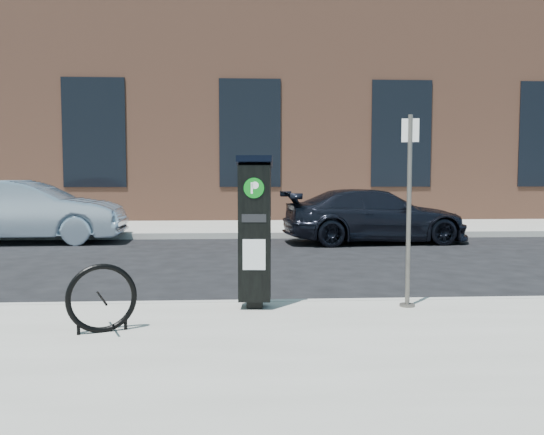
{
  "coord_description": "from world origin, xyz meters",
  "views": [
    {
      "loc": [
        -0.36,
        -6.89,
        1.69
      ],
      "look_at": [
        0.06,
        0.5,
        1.12
      ],
      "focal_mm": 38.0,
      "sensor_mm": 36.0,
      "label": 1
    }
  ],
  "objects": [
    {
      "name": "curb_near",
      "position": [
        0.0,
        -0.02,
        0.07
      ],
      "size": [
        60.0,
        0.12,
        0.16
      ],
      "primitive_type": "cube",
      "color": "#9E9B93",
      "rests_on": "ground"
    },
    {
      "name": "parking_kiosk",
      "position": [
        -0.19,
        -0.35,
        1.04
      ],
      "size": [
        0.43,
        0.38,
        1.74
      ],
      "rotation": [
        0.0,
        0.0,
        -0.08
      ],
      "color": "black",
      "rests_on": "sidewalk_near"
    },
    {
      "name": "sign_pole",
      "position": [
        1.58,
        -0.4,
        1.25
      ],
      "size": [
        0.19,
        0.18,
        2.21
      ],
      "rotation": [
        0.0,
        0.0,
        -0.24
      ],
      "color": "#5D5652",
      "rests_on": "sidewalk_near"
    },
    {
      "name": "sidewalk_far",
      "position": [
        0.0,
        14.0,
        0.07
      ],
      "size": [
        60.0,
        12.0,
        0.15
      ],
      "primitive_type": "cube",
      "color": "gray",
      "rests_on": "ground"
    },
    {
      "name": "car_silver",
      "position": [
        -5.54,
        7.4,
        0.76
      ],
      "size": [
        4.7,
        1.81,
        1.53
      ],
      "primitive_type": "imported",
      "rotation": [
        0.0,
        0.0,
        1.61
      ],
      "color": "#90A3B7",
      "rests_on": "ground"
    },
    {
      "name": "car_dark",
      "position": [
        2.96,
        6.97,
        0.65
      ],
      "size": [
        4.63,
        2.18,
        1.31
      ],
      "primitive_type": "imported",
      "rotation": [
        0.0,
        0.0,
        1.65
      ],
      "color": "black",
      "rests_on": "ground"
    },
    {
      "name": "curb_far",
      "position": [
        0.0,
        8.02,
        0.07
      ],
      "size": [
        60.0,
        0.12,
        0.16
      ],
      "primitive_type": "cube",
      "color": "#9E9B93",
      "rests_on": "ground"
    },
    {
      "name": "building",
      "position": [
        -0.0,
        17.0,
        4.15
      ],
      "size": [
        28.0,
        10.05,
        8.25
      ],
      "color": "brown",
      "rests_on": "ground"
    },
    {
      "name": "ground",
      "position": [
        0.0,
        0.0,
        0.0
      ],
      "size": [
        120.0,
        120.0,
        0.0
      ],
      "primitive_type": "plane",
      "color": "black",
      "rests_on": "ground"
    },
    {
      "name": "bike_rack",
      "position": [
        -1.7,
        -1.31,
        0.48
      ],
      "size": [
        0.65,
        0.3,
        0.68
      ],
      "rotation": [
        0.0,
        0.0,
        0.37
      ],
      "color": "black",
      "rests_on": "sidewalk_near"
    }
  ]
}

